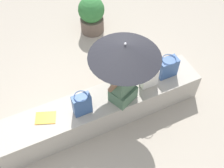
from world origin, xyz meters
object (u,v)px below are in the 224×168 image
object	(u,v)px
tote_bag_canvas	(82,104)
handbag_black	(149,78)
magazine	(46,118)
parasol	(125,51)
planter_near	(92,15)
shoulder_bag_spare	(168,67)
person_seated	(124,82)

from	to	relation	value
tote_bag_canvas	handbag_black	bearing A→B (deg)	2.15
tote_bag_canvas	magazine	size ratio (longest dim) A/B	1.34
parasol	planter_near	size ratio (longest dim) A/B	1.36
parasol	shoulder_bag_spare	size ratio (longest dim) A/B	3.05
handbag_black	shoulder_bag_spare	world-z (taller)	shoulder_bag_spare
handbag_black	person_seated	bearing A→B (deg)	-171.54
person_seated	planter_near	bearing A→B (deg)	79.95
tote_bag_canvas	planter_near	world-z (taller)	tote_bag_canvas
parasol	shoulder_bag_spare	bearing A→B (deg)	5.26
person_seated	shoulder_bag_spare	size ratio (longest dim) A/B	2.63
tote_bag_canvas	planter_near	size ratio (longest dim) A/B	0.49
handbag_black	tote_bag_canvas	xyz separation A→B (m)	(-1.08, -0.04, 0.02)
parasol	magazine	xyz separation A→B (m)	(-1.15, 0.09, -0.90)
tote_bag_canvas	shoulder_bag_spare	xyz separation A→B (m)	(1.43, 0.10, -0.02)
person_seated	magazine	bearing A→B (deg)	172.36
shoulder_bag_spare	planter_near	world-z (taller)	shoulder_bag_spare
person_seated	magazine	size ratio (longest dim) A/B	3.21
person_seated	handbag_black	distance (m)	0.52
person_seated	tote_bag_canvas	world-z (taller)	person_seated
shoulder_bag_spare	planter_near	bearing A→B (deg)	102.69
parasol	shoulder_bag_spare	distance (m)	1.09
tote_bag_canvas	planter_near	bearing A→B (deg)	64.64
person_seated	handbag_black	xyz separation A→B (m)	(0.47, 0.07, -0.22)
tote_bag_canvas	magazine	world-z (taller)	tote_bag_canvas
person_seated	parasol	distance (m)	0.52
parasol	tote_bag_canvas	distance (m)	0.97
tote_bag_canvas	shoulder_bag_spare	bearing A→B (deg)	4.01
person_seated	planter_near	xyz separation A→B (m)	(0.37, 2.11, -0.48)
shoulder_bag_spare	planter_near	xyz separation A→B (m)	(-0.45, 1.98, -0.25)
person_seated	tote_bag_canvas	xyz separation A→B (m)	(-0.61, 0.03, -0.20)
tote_bag_canvas	shoulder_bag_spare	world-z (taller)	tote_bag_canvas
person_seated	parasol	size ratio (longest dim) A/B	0.86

